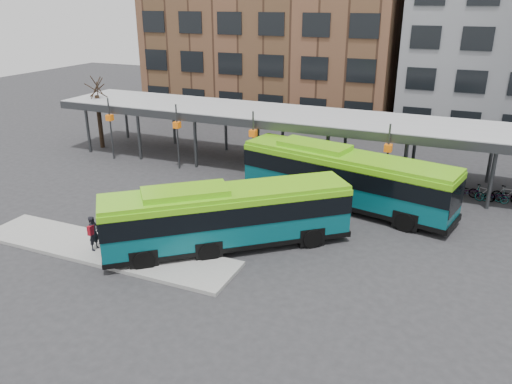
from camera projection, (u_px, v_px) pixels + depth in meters
name	position (u px, v px, depth m)	size (l,w,h in m)	color
ground	(231.00, 246.00, 25.48)	(120.00, 120.00, 0.00)	#28282B
boarding_island	(106.00, 249.00, 24.91)	(14.00, 3.00, 0.18)	gray
canopy	(309.00, 119.00, 35.10)	(40.00, 6.53, 4.80)	#999B9E
tree	(100.00, 119.00, 41.53)	(1.64, 1.64, 5.60)	black
building_brick	(277.00, 7.00, 52.59)	(26.00, 14.00, 22.00)	brown
bus_front	(227.00, 215.00, 24.72)	(11.11, 9.83, 3.38)	#084F58
bus_rear	(344.00, 176.00, 29.81)	(13.32, 5.52, 3.59)	#084F58
pedestrian	(94.00, 233.00, 24.42)	(0.45, 0.68, 1.77)	black
bike_rack	(493.00, 194.00, 30.83)	(4.20, 1.11, 1.08)	slate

